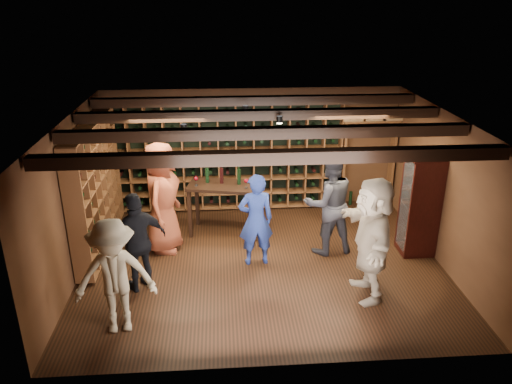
{
  "coord_description": "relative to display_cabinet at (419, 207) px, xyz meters",
  "views": [
    {
      "loc": [
        -0.64,
        -7.37,
        4.34
      ],
      "look_at": [
        -0.09,
        0.2,
        1.22
      ],
      "focal_mm": 35.0,
      "sensor_mm": 36.0,
      "label": 1
    }
  ],
  "objects": [
    {
      "name": "wine_rack_left",
      "position": [
        -5.54,
        0.62,
        0.29
      ],
      "size": [
        0.3,
        2.65,
        2.2
      ],
      "color": "brown",
      "rests_on": "ground"
    },
    {
      "name": "guest_khaki",
      "position": [
        -4.8,
        -1.82,
        -0.03
      ],
      "size": [
        1.13,
        0.75,
        1.64
      ],
      "primitive_type": "imported",
      "rotation": [
        0.0,
        0.0,
        0.13
      ],
      "color": "gray",
      "rests_on": "ground"
    },
    {
      "name": "man_grey_suit",
      "position": [
        -1.55,
        0.14,
        0.06
      ],
      "size": [
        1.0,
        0.84,
        1.84
      ],
      "primitive_type": "imported",
      "rotation": [
        0.0,
        0.0,
        3.31
      ],
      "color": "black",
      "rests_on": "ground"
    },
    {
      "name": "ground",
      "position": [
        -2.71,
        -0.2,
        -0.86
      ],
      "size": [
        6.0,
        6.0,
        0.0
      ],
      "primitive_type": "plane",
      "color": "black",
      "rests_on": "ground"
    },
    {
      "name": "man_blue_shirt",
      "position": [
        -2.82,
        -0.17,
        -0.06
      ],
      "size": [
        0.62,
        0.45,
        1.6
      ],
      "primitive_type": "imported",
      "rotation": [
        0.0,
        0.0,
        3.26
      ],
      "color": "navy",
      "rests_on": "ground"
    },
    {
      "name": "wine_rack_back",
      "position": [
        -3.24,
        2.13,
        0.29
      ],
      "size": [
        4.65,
        0.3,
        2.2
      ],
      "color": "brown",
      "rests_on": "ground"
    },
    {
      "name": "guest_beige",
      "position": [
        -1.21,
        -1.24,
        0.09
      ],
      "size": [
        0.57,
        1.76,
        1.89
      ],
      "primitive_type": "imported",
      "rotation": [
        0.0,
        0.0,
        4.71
      ],
      "color": "tan",
      "rests_on": "ground"
    },
    {
      "name": "display_cabinet",
      "position": [
        0.0,
        0.0,
        0.0
      ],
      "size": [
        0.55,
        0.5,
        1.75
      ],
      "color": "black",
      "rests_on": "ground"
    },
    {
      "name": "guest_red_floral",
      "position": [
        -4.4,
        0.44,
        0.13
      ],
      "size": [
        0.82,
        1.08,
        1.97
      ],
      "primitive_type": "imported",
      "rotation": [
        0.0,
        0.0,
        1.35
      ],
      "color": "maroon",
      "rests_on": "ground"
    },
    {
      "name": "crate_shelf",
      "position": [
        -0.31,
        2.12,
        0.71
      ],
      "size": [
        1.2,
        0.32,
        2.07
      ],
      "color": "brown",
      "rests_on": "ground"
    },
    {
      "name": "tasting_table",
      "position": [
        -3.33,
        0.99,
        0.0
      ],
      "size": [
        1.42,
        0.91,
        1.27
      ],
      "rotation": [
        0.0,
        0.0,
        -0.21
      ],
      "color": "black",
      "rests_on": "ground"
    },
    {
      "name": "room_shell",
      "position": [
        -2.71,
        -0.15,
        1.56
      ],
      "size": [
        6.0,
        6.0,
        6.0
      ],
      "color": "#51301C",
      "rests_on": "ground"
    },
    {
      "name": "guest_woman_black",
      "position": [
        -4.65,
        -0.8,
        -0.06
      ],
      "size": [
        0.98,
        0.86,
        1.58
      ],
      "primitive_type": "imported",
      "rotation": [
        0.0,
        0.0,
        3.78
      ],
      "color": "black",
      "rests_on": "ground"
    }
  ]
}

